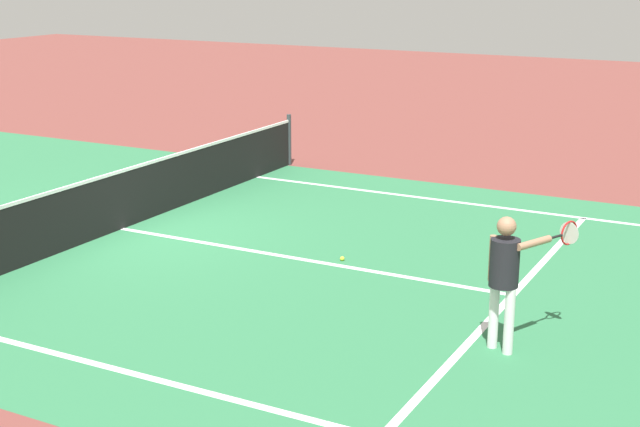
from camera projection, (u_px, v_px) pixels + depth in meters
ground_plane at (122, 229)px, 14.55m from camera, size 60.00×60.00×0.00m
court_surface_inbounds at (122, 229)px, 14.55m from camera, size 10.62×24.40×0.00m
line_sideline_left at (336, 426)px, 8.37m from camera, size 0.10×11.89×0.01m
line_sideline_right at (556, 215)px, 15.36m from camera, size 0.10×11.89×0.01m
line_service_near at (512, 295)px, 11.66m from camera, size 8.22×0.10×0.01m
line_center_service at (296, 258)px, 13.11m from camera, size 0.10×6.40×0.01m
net at (120, 199)px, 14.42m from camera, size 10.87×0.09×1.07m
player_near at (506, 269)px, 9.77m from camera, size 1.01×0.82×1.53m
tennis_ball_mid_court at (342, 259)px, 12.99m from camera, size 0.07×0.07×0.07m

